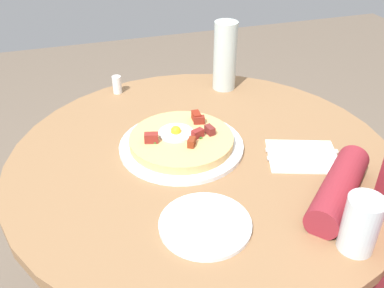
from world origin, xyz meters
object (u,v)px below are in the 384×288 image
(dining_table, at_px, (202,207))
(water_glass, at_px, (361,224))
(water_bottle, at_px, (225,56))
(knife, at_px, (304,159))
(salt_shaker, at_px, (117,85))
(fork, at_px, (302,151))
(breakfast_pizza, at_px, (181,139))
(bread_plate, at_px, (205,224))
(pizza_plate, at_px, (181,146))

(dining_table, xyz_separation_m, water_glass, (-0.38, -0.17, 0.24))
(water_glass, distance_m, water_bottle, 0.72)
(knife, relative_size, salt_shaker, 3.23)
(fork, distance_m, water_glass, 0.32)
(breakfast_pizza, bearing_deg, water_bottle, -37.96)
(salt_shaker, bearing_deg, breakfast_pizza, -163.75)
(bread_plate, height_order, knife, bread_plate)
(water_glass, xyz_separation_m, salt_shaker, (0.78, 0.32, -0.03))
(knife, bearing_deg, fork, -90.00)
(dining_table, relative_size, bread_plate, 5.18)
(dining_table, bearing_deg, fork, -106.73)
(breakfast_pizza, relative_size, knife, 1.46)
(bread_plate, distance_m, water_glass, 0.29)
(dining_table, height_order, salt_shaker, salt_shaker)
(fork, bearing_deg, water_glass, 98.02)
(fork, bearing_deg, salt_shaker, -31.28)
(pizza_plate, xyz_separation_m, fork, (-0.11, -0.28, 0.00))
(dining_table, relative_size, pizza_plate, 3.06)
(dining_table, xyz_separation_m, water_bottle, (0.34, -0.19, 0.29))
(pizza_plate, bearing_deg, breakfast_pizza, -27.51)
(bread_plate, distance_m, water_bottle, 0.64)
(knife, bearing_deg, breakfast_pizza, -9.27)
(water_glass, bearing_deg, pizza_plate, 27.29)
(dining_table, height_order, knife, knife)
(dining_table, distance_m, water_bottle, 0.48)
(pizza_plate, xyz_separation_m, bread_plate, (-0.28, 0.03, -0.00))
(dining_table, distance_m, knife, 0.31)
(pizza_plate, distance_m, water_bottle, 0.39)
(pizza_plate, bearing_deg, fork, -111.93)
(pizza_plate, bearing_deg, dining_table, -133.94)
(bread_plate, relative_size, fork, 1.04)
(dining_table, height_order, fork, fork)
(knife, relative_size, water_bottle, 0.84)
(fork, xyz_separation_m, water_glass, (-0.31, 0.06, 0.05))
(breakfast_pizza, distance_m, knife, 0.31)
(dining_table, height_order, pizza_plate, pizza_plate)
(bread_plate, relative_size, knife, 1.04)
(dining_table, bearing_deg, knife, -115.03)
(knife, height_order, water_bottle, water_bottle)
(pizza_plate, bearing_deg, water_bottle, -37.93)
(pizza_plate, height_order, knife, pizza_plate)
(pizza_plate, xyz_separation_m, salt_shaker, (0.36, 0.10, 0.02))
(dining_table, bearing_deg, salt_shaker, 20.12)
(fork, height_order, water_glass, water_glass)
(breakfast_pizza, relative_size, fork, 1.46)
(pizza_plate, bearing_deg, knife, -118.67)
(breakfast_pizza, relative_size, water_glass, 2.26)
(fork, distance_m, water_bottle, 0.42)
(salt_shaker, bearing_deg, bread_plate, -173.83)
(water_glass, xyz_separation_m, water_bottle, (0.72, -0.01, 0.05))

